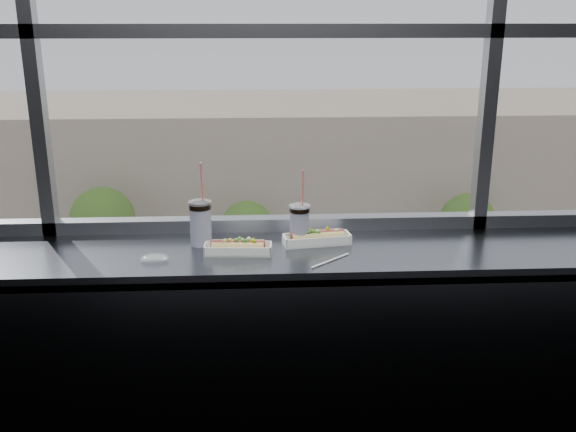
{
  "coord_description": "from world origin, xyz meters",
  "views": [
    {
      "loc": [
        -0.06,
        -1.37,
        2.05
      ],
      "look_at": [
        0.08,
        1.23,
        1.25
      ],
      "focal_mm": 40.0,
      "sensor_mm": 36.0,
      "label": 1
    }
  ],
  "objects_px": {
    "loose_straw": "(330,261)",
    "tree_left": "(103,219)",
    "hotdog_tray_right": "(317,237)",
    "car_far_a": "(51,298)",
    "tree_right": "(467,221)",
    "hotdog_tray_left": "(238,247)",
    "pedestrian_d": "(428,265)",
    "car_near_c": "(259,392)",
    "wrapper": "(155,258)",
    "soda_cup_right": "(300,223)",
    "car_near_d": "(467,387)",
    "soda_cup_left": "(200,221)",
    "pedestrian_b": "(269,268)",
    "car_far_c": "(533,288)",
    "tree_center": "(247,228)"
  },
  "relations": [
    {
      "from": "pedestrian_b",
      "to": "car_near_d",
      "type": "bearing_deg",
      "value": 30.87
    },
    {
      "from": "hotdog_tray_right",
      "to": "car_near_d",
      "type": "distance_m",
      "value": 20.85
    },
    {
      "from": "car_near_d",
      "to": "pedestrian_d",
      "type": "distance_m",
      "value": 11.09
    },
    {
      "from": "loose_straw",
      "to": "tree_left",
      "type": "height_order",
      "value": "loose_straw"
    },
    {
      "from": "hotdog_tray_right",
      "to": "car_near_c",
      "type": "xyz_separation_m",
      "value": [
        -0.23,
        16.21,
        -11.11
      ]
    },
    {
      "from": "soda_cup_left",
      "to": "car_far_a",
      "type": "relative_size",
      "value": 0.06
    },
    {
      "from": "pedestrian_b",
      "to": "tree_center",
      "type": "relative_size",
      "value": 0.5
    },
    {
      "from": "pedestrian_b",
      "to": "car_far_c",
      "type": "bearing_deg",
      "value": 76.69
    },
    {
      "from": "hotdog_tray_left",
      "to": "tree_center",
      "type": "bearing_deg",
      "value": 94.32
    },
    {
      "from": "soda_cup_left",
      "to": "pedestrian_d",
      "type": "xyz_separation_m",
      "value": [
        8.97,
        27.17,
        -11.16
      ]
    },
    {
      "from": "hotdog_tray_right",
      "to": "loose_straw",
      "type": "xyz_separation_m",
      "value": [
        0.03,
        -0.22,
        -0.03
      ]
    },
    {
      "from": "hotdog_tray_right",
      "to": "pedestrian_b",
      "type": "xyz_separation_m",
      "value": [
        0.37,
        27.11,
        -11.01
      ]
    },
    {
      "from": "car_far_a",
      "to": "car_near_c",
      "type": "bearing_deg",
      "value": -134.26
    },
    {
      "from": "hotdog_tray_right",
      "to": "car_near_d",
      "type": "xyz_separation_m",
      "value": [
        6.89,
        16.21,
        -11.15
      ]
    },
    {
      "from": "soda_cup_right",
      "to": "tree_left",
      "type": "bearing_deg",
      "value": 105.44
    },
    {
      "from": "car_near_c",
      "to": "car_far_a",
      "type": "height_order",
      "value": "car_far_a"
    },
    {
      "from": "tree_left",
      "to": "tree_right",
      "type": "distance_m",
      "value": 18.51
    },
    {
      "from": "car_near_d",
      "to": "tree_center",
      "type": "relative_size",
      "value": 1.29
    },
    {
      "from": "hotdog_tray_left",
      "to": "tree_left",
      "type": "distance_m",
      "value": 30.56
    },
    {
      "from": "soda_cup_left",
      "to": "soda_cup_right",
      "type": "height_order",
      "value": "soda_cup_left"
    },
    {
      "from": "tree_left",
      "to": "tree_right",
      "type": "height_order",
      "value": "tree_left"
    },
    {
      "from": "car_far_a",
      "to": "tree_right",
      "type": "relative_size",
      "value": 1.34
    },
    {
      "from": "soda_cup_right",
      "to": "pedestrian_d",
      "type": "height_order",
      "value": "soda_cup_right"
    },
    {
      "from": "soda_cup_right",
      "to": "tree_right",
      "type": "distance_m",
      "value": 31.54
    },
    {
      "from": "soda_cup_right",
      "to": "pedestrian_d",
      "type": "xyz_separation_m",
      "value": [
        8.54,
        27.19,
        -11.15
      ]
    },
    {
      "from": "hotdog_tray_right",
      "to": "car_near_c",
      "type": "height_order",
      "value": "hotdog_tray_right"
    },
    {
      "from": "hotdog_tray_right",
      "to": "loose_straw",
      "type": "height_order",
      "value": "hotdog_tray_right"
    },
    {
      "from": "hotdog_tray_right",
      "to": "car_near_d",
      "type": "relative_size",
      "value": 0.06
    },
    {
      "from": "soda_cup_right",
      "to": "car_far_a",
      "type": "bearing_deg",
      "value": 111.18
    },
    {
      "from": "car_far_c",
      "to": "tree_center",
      "type": "bearing_deg",
      "value": 67.32
    },
    {
      "from": "pedestrian_d",
      "to": "tree_center",
      "type": "bearing_deg",
      "value": -6.37
    },
    {
      "from": "car_near_d",
      "to": "tree_center",
      "type": "xyz_separation_m",
      "value": [
        -7.58,
        12.0,
        1.92
      ]
    },
    {
      "from": "car_far_c",
      "to": "car_near_d",
      "type": "distance_m",
      "value": 9.84
    },
    {
      "from": "car_near_c",
      "to": "wrapper",
      "type": "bearing_deg",
      "value": -176.18
    },
    {
      "from": "car_far_c",
      "to": "pedestrian_d",
      "type": "height_order",
      "value": "pedestrian_d"
    },
    {
      "from": "soda_cup_left",
      "to": "car_far_a",
      "type": "xyz_separation_m",
      "value": [
        -8.95,
        24.19,
        -11.15
      ]
    },
    {
      "from": "car_far_c",
      "to": "tree_right",
      "type": "distance_m",
      "value": 4.91
    },
    {
      "from": "wrapper",
      "to": "tree_right",
      "type": "relative_size",
      "value": 0.02
    },
    {
      "from": "hotdog_tray_right",
      "to": "car_far_a",
      "type": "distance_m",
      "value": 28.25
    },
    {
      "from": "loose_straw",
      "to": "car_near_d",
      "type": "relative_size",
      "value": 0.04
    },
    {
      "from": "soda_cup_left",
      "to": "tree_left",
      "type": "relative_size",
      "value": 0.07
    },
    {
      "from": "wrapper",
      "to": "car_near_c",
      "type": "distance_m",
      "value": 19.79
    },
    {
      "from": "tree_center",
      "to": "soda_cup_left",
      "type": "bearing_deg",
      "value": -89.62
    },
    {
      "from": "car_near_c",
      "to": "pedestrian_b",
      "type": "bearing_deg",
      "value": 2.27
    },
    {
      "from": "soda_cup_left",
      "to": "hotdog_tray_right",
      "type": "bearing_deg",
      "value": -2.04
    },
    {
      "from": "car_far_a",
      "to": "tree_center",
      "type": "xyz_separation_m",
      "value": [
        8.77,
        4.0,
        1.83
      ]
    },
    {
      "from": "hotdog_tray_right",
      "to": "tree_left",
      "type": "xyz_separation_m",
      "value": [
        -7.87,
        28.21,
        -8.68
      ]
    },
    {
      "from": "hotdog_tray_left",
      "to": "pedestrian_d",
      "type": "xyz_separation_m",
      "value": [
        8.81,
        27.29,
        -11.08
      ]
    },
    {
      "from": "car_near_d",
      "to": "pedestrian_d",
      "type": "bearing_deg",
      "value": -15.07
    },
    {
      "from": "loose_straw",
      "to": "tree_left",
      "type": "bearing_deg",
      "value": 63.87
    }
  ]
}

